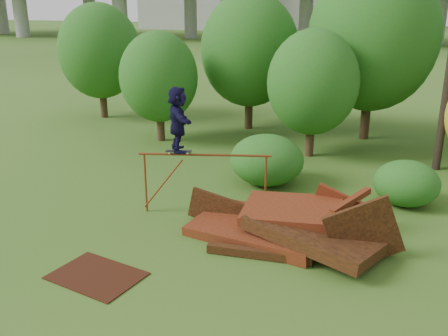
% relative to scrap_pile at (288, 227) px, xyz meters
% --- Properties ---
extents(ground, '(240.00, 240.00, 0.00)m').
position_rel_scrap_pile_xyz_m(ground, '(-1.03, -1.56, -0.38)').
color(ground, '#2D5116').
rests_on(ground, ground).
extents(scrap_pile, '(5.69, 3.23, 1.94)m').
position_rel_scrap_pile_xyz_m(scrap_pile, '(0.00, 0.00, 0.00)').
color(scrap_pile, '#42170B').
rests_on(scrap_pile, ground).
extents(grind_rail, '(3.58, 0.97, 1.76)m').
position_rel_scrap_pile_xyz_m(grind_rail, '(-2.56, 0.99, 0.96)').
color(grind_rail, brown).
rests_on(grind_rail, ground).
extents(skateboard, '(0.74, 0.36, 0.07)m').
position_rel_scrap_pile_xyz_m(skateboard, '(-3.26, 0.81, 1.44)').
color(skateboard, black).
rests_on(skateboard, grind_rail).
extents(skater, '(1.28, 1.68, 1.77)m').
position_rel_scrap_pile_xyz_m(skater, '(-3.26, 0.81, 2.34)').
color(skater, black).
rests_on(skater, skateboard).
extents(flat_plate, '(2.18, 1.76, 0.03)m').
position_rel_scrap_pile_xyz_m(flat_plate, '(-3.66, -3.01, -0.36)').
color(flat_plate, black).
rests_on(flat_plate, ground).
extents(tree_0, '(3.27, 3.27, 4.62)m').
position_rel_scrap_pile_xyz_m(tree_0, '(-7.03, 7.68, 2.35)').
color(tree_0, black).
rests_on(tree_0, ground).
extents(tree_1, '(4.44, 4.44, 6.18)m').
position_rel_scrap_pile_xyz_m(tree_1, '(-4.01, 10.94, 3.24)').
color(tree_1, black).
rests_on(tree_1, ground).
extents(tree_2, '(3.42, 3.42, 4.82)m').
position_rel_scrap_pile_xyz_m(tree_2, '(-0.60, 7.41, 2.47)').
color(tree_2, black).
rests_on(tree_2, ground).
extents(tree_3, '(5.34, 5.34, 7.41)m').
position_rel_scrap_pile_xyz_m(tree_3, '(1.29, 10.72, 3.95)').
color(tree_3, black).
rests_on(tree_3, ground).
extents(tree_6, '(4.07, 4.07, 5.69)m').
position_rel_scrap_pile_xyz_m(tree_6, '(-11.73, 10.91, 2.96)').
color(tree_6, black).
rests_on(tree_6, ground).
extents(shrub_left, '(2.41, 2.23, 1.67)m').
position_rel_scrap_pile_xyz_m(shrub_left, '(-1.45, 3.80, 0.46)').
color(shrub_left, '#1A4713').
rests_on(shrub_left, ground).
extents(shrub_right, '(1.91, 1.75, 1.35)m').
position_rel_scrap_pile_xyz_m(shrub_right, '(2.85, 3.36, 0.30)').
color(shrub_right, '#1A4713').
rests_on(shrub_right, ground).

